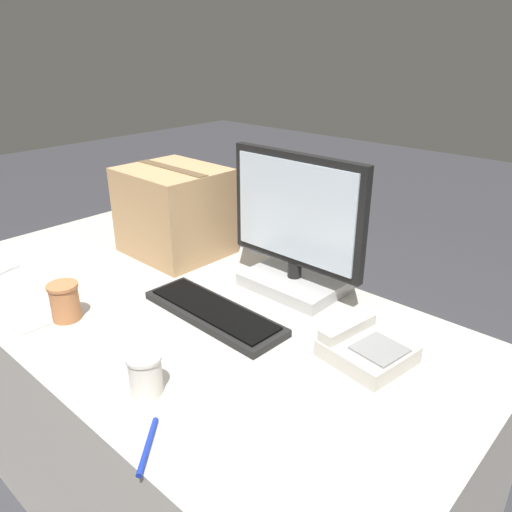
% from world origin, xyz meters
% --- Properties ---
extents(ground_plane, '(12.00, 12.00, 0.00)m').
position_xyz_m(ground_plane, '(0.00, 0.00, 0.00)').
color(ground_plane, '#38383D').
extents(office_desk, '(1.80, 0.90, 0.72)m').
position_xyz_m(office_desk, '(0.00, 0.00, 0.36)').
color(office_desk, beige).
rests_on(office_desk, ground_plane).
extents(monitor, '(0.47, 0.22, 0.43)m').
position_xyz_m(monitor, '(0.20, 0.32, 0.90)').
color(monitor, '#B7B7B7').
rests_on(monitor, office_desk).
extents(keyboard, '(0.46, 0.16, 0.03)m').
position_xyz_m(keyboard, '(0.14, 0.02, 0.74)').
color(keyboard, black).
rests_on(keyboard, office_desk).
extents(desk_phone, '(0.21, 0.21, 0.07)m').
position_xyz_m(desk_phone, '(0.56, 0.14, 0.75)').
color(desk_phone, beige).
rests_on(desk_phone, office_desk).
extents(paper_cup_left, '(0.09, 0.09, 0.11)m').
position_xyz_m(paper_cup_left, '(-0.16, -0.26, 0.78)').
color(paper_cup_left, '#BC7547').
rests_on(paper_cup_left, office_desk).
extents(paper_cup_right, '(0.08, 0.08, 0.10)m').
position_xyz_m(paper_cup_right, '(0.27, -0.30, 0.77)').
color(paper_cup_right, white).
rests_on(paper_cup_right, office_desk).
extents(spoon, '(0.07, 0.16, 0.00)m').
position_xyz_m(spoon, '(-0.60, -0.25, 0.73)').
color(spoon, '#B2B2B7').
rests_on(spoon, office_desk).
extents(cardboard_box, '(0.35, 0.31, 0.32)m').
position_xyz_m(cardboard_box, '(-0.31, 0.26, 0.88)').
color(cardboard_box, tan).
rests_on(cardboard_box, office_desk).
extents(pen_marker, '(0.10, 0.12, 0.01)m').
position_xyz_m(pen_marker, '(0.41, -0.40, 0.73)').
color(pen_marker, '#1933B2').
rests_on(pen_marker, office_desk).
extents(sticky_note_pad, '(0.08, 0.08, 0.01)m').
position_xyz_m(sticky_note_pad, '(-0.20, -0.35, 0.73)').
color(sticky_note_pad, silver).
rests_on(sticky_note_pad, office_desk).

